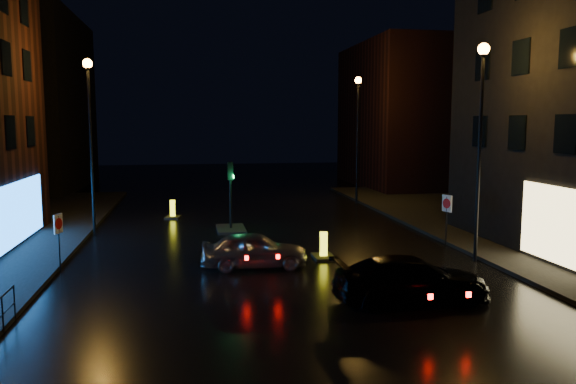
% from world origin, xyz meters
% --- Properties ---
extents(ground, '(120.00, 120.00, 0.00)m').
position_xyz_m(ground, '(0.00, 0.00, 0.00)').
color(ground, black).
rests_on(ground, ground).
extents(building_far_left, '(8.00, 16.00, 14.00)m').
position_xyz_m(building_far_left, '(-16.00, 35.00, 7.00)').
color(building_far_left, black).
rests_on(building_far_left, ground).
extents(building_far_right, '(8.00, 14.00, 12.00)m').
position_xyz_m(building_far_right, '(15.00, 32.00, 6.00)').
color(building_far_right, black).
rests_on(building_far_right, ground).
extents(street_lamp_lfar, '(0.44, 0.44, 8.37)m').
position_xyz_m(street_lamp_lfar, '(-7.80, 14.00, 5.56)').
color(street_lamp_lfar, black).
rests_on(street_lamp_lfar, ground).
extents(street_lamp_rnear, '(0.44, 0.44, 8.37)m').
position_xyz_m(street_lamp_rnear, '(7.80, 6.00, 5.56)').
color(street_lamp_rnear, black).
rests_on(street_lamp_rnear, ground).
extents(street_lamp_rfar, '(0.44, 0.44, 8.37)m').
position_xyz_m(street_lamp_rfar, '(7.80, 22.00, 5.56)').
color(street_lamp_rfar, black).
rests_on(street_lamp_rfar, ground).
extents(traffic_signal, '(1.40, 2.40, 3.45)m').
position_xyz_m(traffic_signal, '(-1.20, 14.00, 0.50)').
color(traffic_signal, black).
rests_on(traffic_signal, ground).
extents(silver_hatchback, '(4.04, 1.80, 1.35)m').
position_xyz_m(silver_hatchback, '(-0.86, 6.48, 0.67)').
color(silver_hatchback, '#AEB0B6').
rests_on(silver_hatchback, ground).
extents(dark_sedan, '(4.77, 1.95, 1.38)m').
position_xyz_m(dark_sedan, '(3.35, 1.62, 0.69)').
color(dark_sedan, black).
rests_on(dark_sedan, ground).
extents(bollard_near, '(0.84, 1.24, 1.07)m').
position_xyz_m(bollard_near, '(2.03, 7.45, 0.23)').
color(bollard_near, black).
rests_on(bollard_near, ground).
extents(bollard_far, '(0.95, 1.28, 1.03)m').
position_xyz_m(bollard_far, '(-4.20, 18.23, 0.23)').
color(bollard_far, black).
rests_on(bollard_far, ground).
extents(road_sign_left, '(0.22, 0.50, 2.14)m').
position_xyz_m(road_sign_left, '(-7.90, 7.05, 1.60)').
color(road_sign_left, black).
rests_on(road_sign_left, ground).
extents(road_sign_right, '(0.24, 0.53, 2.26)m').
position_xyz_m(road_sign_right, '(7.90, 8.78, 1.69)').
color(road_sign_right, black).
rests_on(road_sign_right, ground).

